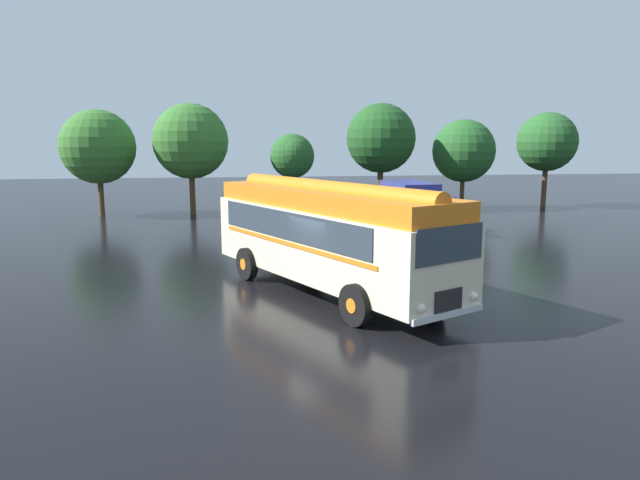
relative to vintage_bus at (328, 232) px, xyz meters
name	(u,v)px	position (x,y,z in m)	size (l,w,h in m)	color
ground_plane	(331,300)	(-0.04, -0.90, -1.89)	(120.00, 120.00, 0.00)	black
vintage_bus	(328,232)	(0.00, 0.00, 0.00)	(6.61, 10.14, 3.49)	beige
car_near_left	(252,218)	(-1.97, 11.51, -1.05)	(2.13, 4.28, 1.66)	silver
car_mid_left	(302,216)	(0.62, 11.93, -1.05)	(2.05, 4.25, 1.66)	silver
car_mid_right	(358,213)	(3.73, 12.58, -1.05)	(2.27, 4.35, 1.66)	#144C28
box_van	(414,205)	(6.58, 11.83, -0.53)	(2.62, 5.88, 2.50)	navy
tree_far_left	(96,148)	(-11.10, 20.07, 2.38)	(4.56, 4.56, 6.60)	#4C3823
tree_left_of_centre	(191,141)	(-5.41, 20.07, 2.77)	(4.72, 4.72, 7.02)	#4C3823
tree_centre	(293,156)	(0.94, 19.21, 1.85)	(2.81, 2.89, 5.14)	#4C3823
tree_right_of_centre	(381,138)	(7.02, 20.55, 2.97)	(4.62, 4.62, 7.17)	#4C3823
tree_far_right	(464,151)	(12.80, 20.41, 2.09)	(4.26, 4.26, 6.14)	#4C3823
tree_extra_right	(548,142)	(19.10, 20.62, 2.70)	(4.12, 4.12, 6.68)	#4C3823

